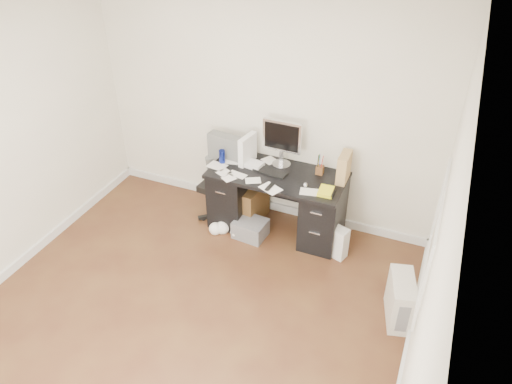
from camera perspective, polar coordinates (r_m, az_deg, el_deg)
ground at (r=4.91m, az=-8.21°, el=-14.25°), size 4.00×4.00×0.00m
room_shell at (r=3.85m, az=-9.56°, el=2.55°), size 4.02×4.02×2.71m
desk at (r=5.66m, az=2.38°, el=-0.91°), size 1.50×0.70×0.75m
loose_papers at (r=5.49m, az=0.32°, el=2.27°), size 1.10×0.60×0.00m
lcd_monitor at (r=5.49m, az=2.99°, el=5.57°), size 0.44×0.26×0.56m
keyboard at (r=5.48m, az=1.63°, el=2.33°), size 0.39×0.18×0.02m
computer_mouse at (r=5.25m, az=5.66°, el=0.80°), size 0.06×0.06×0.05m
travel_mug at (r=5.64m, az=-3.90°, el=4.07°), size 0.09×0.09×0.16m
white_binder at (r=5.59m, az=-0.98°, el=4.89°), size 0.18×0.31×0.33m
magazine_file at (r=5.35m, az=10.02°, el=2.79°), size 0.14×0.27×0.32m
pen_cup at (r=5.45m, az=7.36°, el=3.14°), size 0.10×0.10×0.24m
yellow_book at (r=5.19m, az=8.05°, el=0.08°), size 0.17×0.21×0.04m
paper_remote at (r=5.21m, az=1.68°, el=0.49°), size 0.28×0.26×0.02m
office_chair at (r=5.80m, az=-3.87°, el=1.26°), size 0.64×0.64×1.02m
pc_tower at (r=4.90m, az=16.16°, el=-11.75°), size 0.32×0.50×0.46m
shopping_bag at (r=5.48m, az=9.03°, el=-5.55°), size 0.32×0.27×0.37m
wicker_basket at (r=5.95m, az=-1.40°, el=-0.96°), size 0.51×0.51×0.46m
desk_printer at (r=5.71m, az=-0.64°, el=-4.19°), size 0.38×0.32×0.21m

